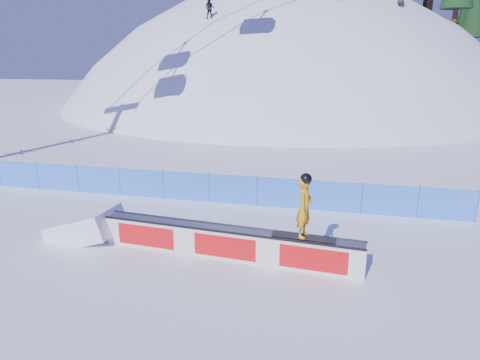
# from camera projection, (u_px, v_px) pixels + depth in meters

# --- Properties ---
(ground) EXTENTS (160.00, 160.00, 0.00)m
(ground) POSITION_uv_depth(u_px,v_px,m) (139.00, 245.00, 13.59)
(ground) COLOR white
(ground) RESTS_ON ground
(snow_hill) EXTENTS (64.00, 64.00, 64.00)m
(snow_hill) POSITION_uv_depth(u_px,v_px,m) (285.00, 237.00, 57.96)
(snow_hill) COLOR white
(snow_hill) RESTS_ON ground
(safety_fence) EXTENTS (22.05, 0.05, 1.30)m
(safety_fence) POSITION_uv_depth(u_px,v_px,m) (186.00, 186.00, 17.62)
(safety_fence) COLOR #3175F3
(safety_fence) RESTS_ON ground
(rail_box) EXTENTS (7.95, 1.21, 0.95)m
(rail_box) POSITION_uv_depth(u_px,v_px,m) (227.00, 243.00, 12.67)
(rail_box) COLOR silver
(rail_box) RESTS_ON ground
(snow_ramp) EXTENTS (2.49, 1.68, 1.48)m
(snow_ramp) POSITION_uv_depth(u_px,v_px,m) (87.00, 237.00, 14.23)
(snow_ramp) COLOR white
(snow_ramp) RESTS_ON ground
(snowboarder) EXTENTS (1.79, 0.70, 1.85)m
(snowboarder) POSITION_uv_depth(u_px,v_px,m) (305.00, 206.00, 11.62)
(snowboarder) COLOR black
(snowboarder) RESTS_ON rail_box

